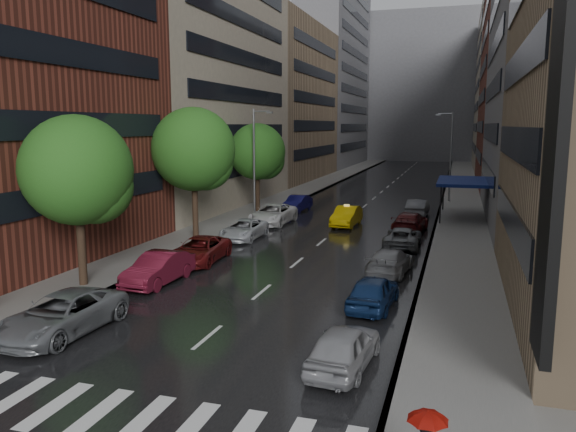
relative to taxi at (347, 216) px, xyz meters
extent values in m
plane|color=gray|center=(-0.41, -28.60, -0.77)|extent=(220.00, 220.00, 0.00)
cube|color=black|center=(-0.41, 21.40, -0.77)|extent=(14.00, 140.00, 0.01)
cube|color=gray|center=(-9.41, 21.40, -0.70)|extent=(4.00, 140.00, 0.15)
cube|color=gray|center=(8.59, 21.40, -0.70)|extent=(4.00, 140.00, 0.15)
cube|color=silver|center=(-3.71, -30.60, -0.76)|extent=(0.55, 2.80, 0.01)
cube|color=silver|center=(-2.31, -30.60, -0.76)|extent=(0.55, 2.80, 0.01)
cube|color=silver|center=(-0.91, -30.60, -0.76)|extent=(0.55, 2.80, 0.01)
cube|color=silver|center=(0.49, -30.60, -0.76)|extent=(0.55, 2.80, 0.01)
cube|color=silver|center=(1.89, -30.60, -0.76)|extent=(0.55, 2.80, 0.01)
cube|color=maroon|center=(-15.41, -16.60, 12.23)|extent=(8.00, 20.00, 26.00)
cube|color=gray|center=(-15.41, 7.40, 16.23)|extent=(8.00, 28.00, 34.00)
cube|color=#937A5B|center=(-15.41, 35.40, 10.23)|extent=(8.00, 28.00, 22.00)
cube|color=slate|center=(-15.41, 65.40, 18.23)|extent=(8.00, 32.00, 38.00)
cube|color=slate|center=(14.59, 7.40, 11.23)|extent=(8.00, 28.00, 24.00)
cube|color=maroon|center=(14.59, 35.40, 17.23)|extent=(8.00, 28.00, 36.00)
cube|color=gray|center=(14.59, 65.40, 13.23)|extent=(8.00, 32.00, 28.00)
cube|color=black|center=(10.69, -26.60, 5.73)|extent=(0.30, 2.20, 10.00)
cube|color=slate|center=(-0.41, 89.40, 15.23)|extent=(40.00, 14.00, 32.00)
cylinder|color=#382619|center=(-9.01, -20.38, 1.52)|extent=(0.40, 0.40, 4.58)
sphere|color=#1E5116|center=(-9.01, -20.38, 4.96)|extent=(5.24, 5.24, 5.24)
cylinder|color=#382619|center=(-9.01, -8.13, 1.71)|extent=(0.40, 0.40, 4.97)
sphere|color=#1E5116|center=(-9.01, -8.13, 5.44)|extent=(5.68, 5.68, 5.68)
cylinder|color=#382619|center=(-9.01, 4.35, 1.43)|extent=(0.40, 0.40, 4.40)
sphere|color=#1E5116|center=(-9.01, 4.35, 4.72)|extent=(5.02, 5.02, 5.02)
imported|color=yellow|center=(0.00, 0.00, 0.00)|extent=(1.81, 4.74, 1.54)
imported|color=slate|center=(-5.81, -25.87, -0.01)|extent=(2.79, 5.62, 1.53)
imported|color=maroon|center=(-5.81, -18.75, 0.01)|extent=(1.83, 4.79, 1.56)
imported|color=#5F1313|center=(-5.81, -14.12, -0.05)|extent=(2.70, 5.32, 1.44)
imported|color=#AFB3B9|center=(-5.81, -7.15, -0.10)|extent=(2.28, 4.88, 1.35)
imported|color=white|center=(-5.81, -0.92, 0.03)|extent=(2.83, 5.84, 1.60)
imported|color=#100F47|center=(-5.81, 6.17, -0.05)|extent=(1.90, 4.51, 1.45)
imported|color=#929397|center=(4.99, -25.75, -0.05)|extent=(2.06, 4.39, 1.45)
imported|color=#10244E|center=(4.99, -19.37, -0.04)|extent=(2.00, 4.40, 1.47)
imported|color=gray|center=(4.99, -13.45, -0.09)|extent=(2.32, 4.85, 1.36)
imported|color=slate|center=(4.99, -6.65, -0.11)|extent=(2.23, 4.78, 1.32)
imported|color=#4C0F10|center=(4.99, -1.21, -0.02)|extent=(2.57, 5.36, 1.51)
imported|color=slate|center=(4.99, 6.33, 0.00)|extent=(1.80, 4.71, 1.53)
imported|color=#B9180E|center=(7.94, -31.89, 1.03)|extent=(0.82, 0.82, 0.72)
cylinder|color=gray|center=(-8.21, 1.40, 3.88)|extent=(0.18, 0.18, 9.00)
cube|color=gray|center=(-6.81, 1.40, 8.08)|extent=(0.50, 0.22, 0.16)
cylinder|color=gray|center=(7.39, 16.40, 3.88)|extent=(0.18, 0.18, 9.00)
cube|color=gray|center=(5.99, 16.40, 8.08)|extent=(0.50, 0.22, 0.16)
cube|color=navy|center=(8.59, 6.40, 2.38)|extent=(4.00, 8.00, 0.25)
cylinder|color=black|center=(6.99, 2.60, 0.88)|extent=(0.12, 0.12, 3.00)
cylinder|color=black|center=(6.99, 10.20, 0.88)|extent=(0.12, 0.12, 3.00)
camera|label=1|loc=(8.32, -42.80, 7.08)|focal=35.00mm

